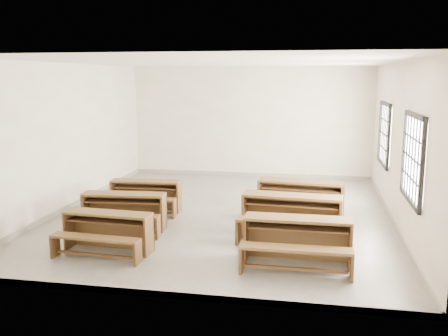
% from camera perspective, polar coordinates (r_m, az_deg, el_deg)
% --- Properties ---
extents(room, '(8.50, 8.50, 3.20)m').
position_cam_1_polar(room, '(10.40, 0.49, 6.19)').
color(room, gray).
rests_on(room, ground).
extents(desk_set_0, '(1.54, 0.87, 0.67)m').
position_cam_1_polar(desk_set_0, '(8.61, -13.23, -6.84)').
color(desk_set_0, brown).
rests_on(desk_set_0, ground).
extents(desk_set_1, '(1.64, 0.95, 0.71)m').
position_cam_1_polar(desk_set_1, '(9.76, -11.42, -4.60)').
color(desk_set_1, brown).
rests_on(desk_set_1, ground).
extents(desk_set_2, '(1.56, 0.87, 0.68)m').
position_cam_1_polar(desk_set_2, '(11.01, -8.98, -2.90)').
color(desk_set_2, brown).
rests_on(desk_set_2, ground).
extents(desk_set_3, '(1.66, 0.87, 0.75)m').
position_cam_1_polar(desk_set_3, '(7.91, 8.38, -7.89)').
color(desk_set_3, brown).
rests_on(desk_set_3, ground).
extents(desk_set_4, '(1.85, 1.05, 0.80)m').
position_cam_1_polar(desk_set_4, '(9.12, 7.71, -5.19)').
color(desk_set_4, brown).
rests_on(desk_set_4, ground).
extents(desk_set_5, '(1.85, 1.11, 0.79)m').
position_cam_1_polar(desk_set_5, '(10.45, 8.70, -3.27)').
color(desk_set_5, brown).
rests_on(desk_set_5, ground).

